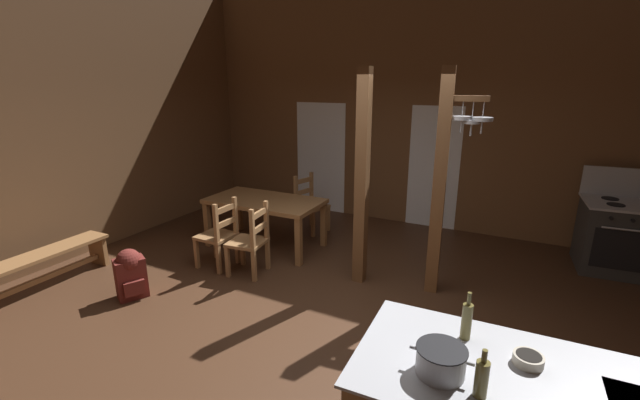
# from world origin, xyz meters

# --- Properties ---
(ground_plane) EXTENTS (8.52, 7.85, 0.10)m
(ground_plane) POSITION_xyz_m (0.00, 0.00, -0.05)
(ground_plane) COLOR #422819
(wall_back) EXTENTS (8.52, 0.14, 4.24)m
(wall_back) POSITION_xyz_m (0.00, 3.60, 2.12)
(wall_back) COLOR brown
(wall_back) RESTS_ON ground_plane
(wall_left) EXTENTS (0.14, 7.85, 4.24)m
(wall_left) POSITION_xyz_m (-3.93, 0.00, 2.12)
(wall_left) COLOR brown
(wall_left) RESTS_ON ground_plane
(glazed_door_back_left) EXTENTS (1.00, 0.01, 2.05)m
(glazed_door_back_left) POSITION_xyz_m (-1.74, 3.52, 1.02)
(glazed_door_back_left) COLOR white
(glazed_door_back_left) RESTS_ON ground_plane
(glazed_panel_back_right) EXTENTS (0.84, 0.01, 2.05)m
(glazed_panel_back_right) POSITION_xyz_m (0.39, 3.52, 1.02)
(glazed_panel_back_right) COLOR white
(glazed_panel_back_right) RESTS_ON ground_plane
(stove_range) EXTENTS (1.19, 0.89, 1.32)m
(stove_range) POSITION_xyz_m (3.06, 2.91, 0.48)
(stove_range) COLOR #2E2E2E
(stove_range) RESTS_ON ground_plane
(support_post_with_pot_rack) EXTENTS (0.57, 0.24, 2.59)m
(support_post_with_pot_rack) POSITION_xyz_m (0.94, 1.25, 1.39)
(support_post_with_pot_rack) COLOR brown
(support_post_with_pot_rack) RESTS_ON ground_plane
(support_post_center) EXTENTS (0.14, 0.14, 2.59)m
(support_post_center) POSITION_xyz_m (0.04, 1.09, 1.29)
(support_post_center) COLOR brown
(support_post_center) RESTS_ON ground_plane
(dining_table) EXTENTS (1.71, 0.92, 0.74)m
(dining_table) POSITION_xyz_m (-1.65, 1.50, 0.65)
(dining_table) COLOR olive
(dining_table) RESTS_ON ground_plane
(ladderback_chair_near_window) EXTENTS (0.54, 0.54, 0.95)m
(ladderback_chair_near_window) POSITION_xyz_m (-1.37, 2.40, 0.45)
(ladderback_chair_near_window) COLOR #9E7044
(ladderback_chair_near_window) RESTS_ON ground_plane
(ladderback_chair_by_post) EXTENTS (0.44, 0.44, 0.95)m
(ladderback_chair_by_post) POSITION_xyz_m (-1.79, 0.61, 0.45)
(ladderback_chair_by_post) COLOR #9E7044
(ladderback_chair_by_post) RESTS_ON ground_plane
(ladderback_chair_at_table_end) EXTENTS (0.49, 0.49, 0.95)m
(ladderback_chair_at_table_end) POSITION_xyz_m (-1.28, 0.63, 0.45)
(ladderback_chair_at_table_end) COLOR #9E7044
(ladderback_chair_at_table_end) RESTS_ON ground_plane
(bench_along_left_wall) EXTENTS (0.39, 1.68, 0.44)m
(bench_along_left_wall) POSITION_xyz_m (-3.33, -0.86, 0.31)
(bench_along_left_wall) COLOR olive
(bench_along_left_wall) RESTS_ON ground_plane
(backpack) EXTENTS (0.38, 0.39, 0.60)m
(backpack) POSITION_xyz_m (-2.16, -0.50, 0.31)
(backpack) COLOR maroon
(backpack) RESTS_ON ground_plane
(stockpot_on_counter) EXTENTS (0.35, 0.28, 0.16)m
(stockpot_on_counter) POSITION_xyz_m (1.45, -1.34, 0.97)
(stockpot_on_counter) COLOR #A8AAB2
(stockpot_on_counter) RESTS_ON kitchen_island
(mixing_bowl_on_counter) EXTENTS (0.17, 0.17, 0.06)m
(mixing_bowl_on_counter) POSITION_xyz_m (1.89, -1.04, 0.92)
(mixing_bowl_on_counter) COLOR #B2A893
(mixing_bowl_on_counter) RESTS_ON kitchen_island
(bottle_tall_on_counter) EXTENTS (0.06, 0.06, 0.32)m
(bottle_tall_on_counter) POSITION_xyz_m (1.53, -0.95, 1.01)
(bottle_tall_on_counter) COLOR brown
(bottle_tall_on_counter) RESTS_ON kitchen_island
(bottle_short_on_counter) EXTENTS (0.07, 0.07, 0.27)m
(bottle_short_on_counter) POSITION_xyz_m (1.67, -1.43, 1.00)
(bottle_short_on_counter) COLOR brown
(bottle_short_on_counter) RESTS_ON kitchen_island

